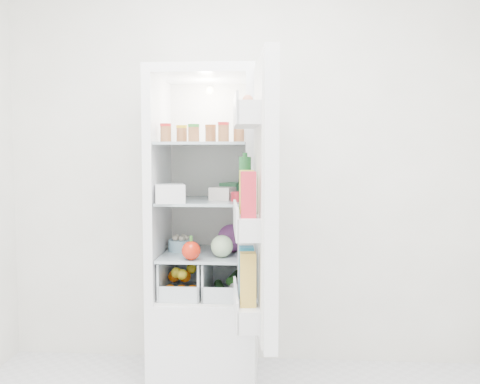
# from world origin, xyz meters

# --- Properties ---
(room_walls) EXTENTS (3.02, 3.02, 2.61)m
(room_walls) POSITION_xyz_m (0.00, 0.00, 1.59)
(room_walls) COLOR silver
(room_walls) RESTS_ON ground
(refrigerator) EXTENTS (0.60, 0.60, 1.80)m
(refrigerator) POSITION_xyz_m (-0.20, 1.25, 0.67)
(refrigerator) COLOR white
(refrigerator) RESTS_ON ground
(shelf_low) EXTENTS (0.49, 0.53, 0.01)m
(shelf_low) POSITION_xyz_m (-0.20, 1.19, 0.74)
(shelf_low) COLOR #A0B2BB
(shelf_low) RESTS_ON refrigerator
(shelf_mid) EXTENTS (0.49, 0.53, 0.02)m
(shelf_mid) POSITION_xyz_m (-0.20, 1.19, 1.05)
(shelf_mid) COLOR #A0B2BB
(shelf_mid) RESTS_ON refrigerator
(shelf_top) EXTENTS (0.49, 0.53, 0.02)m
(shelf_top) POSITION_xyz_m (-0.20, 1.19, 1.38)
(shelf_top) COLOR #A0B2BB
(shelf_top) RESTS_ON refrigerator
(crisper_left) EXTENTS (0.23, 0.46, 0.22)m
(crisper_left) POSITION_xyz_m (-0.32, 1.19, 0.61)
(crisper_left) COLOR silver
(crisper_left) RESTS_ON refrigerator
(crisper_right) EXTENTS (0.23, 0.46, 0.22)m
(crisper_right) POSITION_xyz_m (-0.08, 1.19, 0.61)
(crisper_right) COLOR silver
(crisper_right) RESTS_ON refrigerator
(condiment_jars) EXTENTS (0.46, 0.16, 0.08)m
(condiment_jars) POSITION_xyz_m (-0.20, 1.07, 1.43)
(condiment_jars) COLOR #B21919
(condiment_jars) RESTS_ON shelf_top
(squeeze_bottle) EXTENTS (0.05, 0.05, 0.18)m
(squeeze_bottle) POSITION_xyz_m (0.01, 1.20, 1.48)
(squeeze_bottle) COLOR white
(squeeze_bottle) RESTS_ON shelf_top
(tub_white) EXTENTS (0.19, 0.19, 0.10)m
(tub_white) POSITION_xyz_m (-0.37, 0.99, 1.11)
(tub_white) COLOR silver
(tub_white) RESTS_ON shelf_mid
(tub_cream) EXTENTS (0.15, 0.15, 0.07)m
(tub_cream) POSITION_xyz_m (-0.10, 1.19, 1.09)
(tub_cream) COLOR white
(tub_cream) RESTS_ON shelf_mid
(tin_red) EXTENTS (0.10, 0.10, 0.05)m
(tin_red) POSITION_xyz_m (-0.01, 1.10, 1.08)
(tin_red) COLOR #B51B27
(tin_red) RESTS_ON shelf_mid
(tub_green) EXTENTS (0.16, 0.19, 0.09)m
(tub_green) POSITION_xyz_m (-0.05, 1.36, 1.10)
(tub_green) COLOR #42935B
(tub_green) RESTS_ON shelf_mid
(red_cabbage) EXTENTS (0.16, 0.16, 0.16)m
(red_cabbage) POSITION_xyz_m (-0.05, 1.22, 0.83)
(red_cabbage) COLOR #581F5C
(red_cabbage) RESTS_ON shelf_low
(bell_pepper) EXTENTS (0.10, 0.10, 0.10)m
(bell_pepper) POSITION_xyz_m (-0.25, 0.97, 0.80)
(bell_pepper) COLOR red
(bell_pepper) RESTS_ON shelf_low
(mushroom_bowl) EXTENTS (0.18, 0.18, 0.07)m
(mushroom_bowl) POSITION_xyz_m (-0.36, 1.23, 0.78)
(mushroom_bowl) COLOR #93C4DC
(mushroom_bowl) RESTS_ON shelf_low
(salad_bag) EXTENTS (0.12, 0.12, 0.12)m
(salad_bag) POSITION_xyz_m (-0.09, 1.06, 0.81)
(salad_bag) COLOR #B8D9A3
(salad_bag) RESTS_ON shelf_low
(citrus_pile) EXTENTS (0.20, 0.24, 0.16)m
(citrus_pile) POSITION_xyz_m (-0.33, 1.12, 0.59)
(citrus_pile) COLOR #E6560C
(citrus_pile) RESTS_ON refrigerator
(veg_pile) EXTENTS (0.16, 0.30, 0.10)m
(veg_pile) POSITION_xyz_m (-0.07, 1.18, 0.56)
(veg_pile) COLOR #23531B
(veg_pile) RESTS_ON refrigerator
(fridge_door) EXTENTS (0.23, 0.60, 1.30)m
(fridge_door) POSITION_xyz_m (0.13, 0.61, 1.09)
(fridge_door) COLOR white
(fridge_door) RESTS_ON refrigerator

